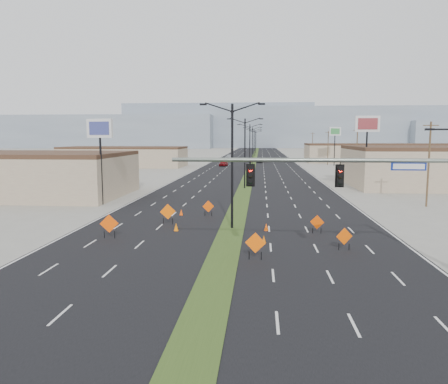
# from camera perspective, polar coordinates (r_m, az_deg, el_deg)

# --- Properties ---
(ground) EXTENTS (600.00, 600.00, 0.00)m
(ground) POSITION_cam_1_polar(r_m,az_deg,el_deg) (24.05, -0.85, -10.70)
(ground) COLOR gray
(ground) RESTS_ON ground
(road_surface) EXTENTS (25.00, 400.00, 0.02)m
(road_surface) POSITION_cam_1_polar(r_m,az_deg,el_deg) (123.02, 3.74, 3.73)
(road_surface) COLOR black
(road_surface) RESTS_ON ground
(median_strip) EXTENTS (2.00, 400.00, 0.04)m
(median_strip) POSITION_cam_1_polar(r_m,az_deg,el_deg) (123.02, 3.74, 3.73)
(median_strip) COLOR #33491A
(median_strip) RESTS_ON ground
(building_sw_far) EXTENTS (30.00, 14.00, 4.50)m
(building_sw_far) POSITION_cam_1_polar(r_m,az_deg,el_deg) (113.21, -12.87, 4.41)
(building_sw_far) COLOR tan
(building_sw_far) RESTS_ON ground
(building_se_far) EXTENTS (44.00, 16.00, 5.00)m
(building_se_far) POSITION_cam_1_polar(r_m,az_deg,el_deg) (137.59, 19.92, 4.73)
(building_se_far) COLOR tan
(building_se_far) RESTS_ON ground
(mesa_west) EXTENTS (180.00, 50.00, 22.00)m
(mesa_west) POSITION_cam_1_polar(r_m,az_deg,el_deg) (326.55, -17.35, 7.50)
(mesa_west) COLOR gray
(mesa_west) RESTS_ON ground
(mesa_center) EXTENTS (220.00, 50.00, 28.00)m
(mesa_center) POSITION_cam_1_polar(r_m,az_deg,el_deg) (325.04, 11.58, 8.21)
(mesa_center) COLOR gray
(mesa_center) RESTS_ON ground
(mesa_backdrop) EXTENTS (140.00, 50.00, 32.00)m
(mesa_backdrop) POSITION_cam_1_polar(r_m,az_deg,el_deg) (344.40, -0.59, 8.62)
(mesa_backdrop) COLOR gray
(mesa_backdrop) RESTS_ON ground
(signal_mast) EXTENTS (16.30, 0.60, 8.00)m
(signal_mast) POSITION_cam_1_polar(r_m,az_deg,el_deg) (25.69, 18.95, 1.00)
(signal_mast) COLOR slate
(signal_mast) RESTS_ON ground
(streetlight_0) EXTENTS (5.15, 0.24, 10.02)m
(streetlight_0) POSITION_cam_1_polar(r_m,az_deg,el_deg) (34.90, 1.07, 3.96)
(streetlight_0) COLOR black
(streetlight_0) RESTS_ON ground
(streetlight_1) EXTENTS (5.15, 0.24, 10.02)m
(streetlight_1) POSITION_cam_1_polar(r_m,az_deg,el_deg) (62.85, 2.74, 5.39)
(streetlight_1) COLOR black
(streetlight_1) RESTS_ON ground
(streetlight_2) EXTENTS (5.15, 0.24, 10.02)m
(streetlight_2) POSITION_cam_1_polar(r_m,az_deg,el_deg) (90.82, 3.38, 5.94)
(streetlight_2) COLOR black
(streetlight_2) RESTS_ON ground
(streetlight_3) EXTENTS (5.15, 0.24, 10.02)m
(streetlight_3) POSITION_cam_1_polar(r_m,az_deg,el_deg) (118.81, 3.73, 6.23)
(streetlight_3) COLOR black
(streetlight_3) RESTS_ON ground
(streetlight_4) EXTENTS (5.15, 0.24, 10.02)m
(streetlight_4) POSITION_cam_1_polar(r_m,az_deg,el_deg) (146.80, 3.94, 6.40)
(streetlight_4) COLOR black
(streetlight_4) RESTS_ON ground
(streetlight_5) EXTENTS (5.15, 0.24, 10.02)m
(streetlight_5) POSITION_cam_1_polar(r_m,az_deg,el_deg) (174.80, 4.08, 6.53)
(streetlight_5) COLOR black
(streetlight_5) RESTS_ON ground
(streetlight_6) EXTENTS (5.15, 0.24, 10.02)m
(streetlight_6) POSITION_cam_1_polar(r_m,az_deg,el_deg) (202.80, 4.18, 6.61)
(streetlight_6) COLOR black
(streetlight_6) RESTS_ON ground
(utility_pole_0) EXTENTS (1.60, 0.20, 9.00)m
(utility_pole_0) POSITION_cam_1_polar(r_m,az_deg,el_deg) (51.03, 25.17, 3.46)
(utility_pole_0) COLOR #4C3823
(utility_pole_0) RESTS_ON ground
(utility_pole_1) EXTENTS (1.60, 0.20, 9.00)m
(utility_pole_1) POSITION_cam_1_polar(r_m,az_deg,el_deg) (84.70, 16.95, 5.04)
(utility_pole_1) COLOR #4C3823
(utility_pole_1) RESTS_ON ground
(utility_pole_2) EXTENTS (1.60, 0.20, 9.00)m
(utility_pole_2) POSITION_cam_1_polar(r_m,az_deg,el_deg) (119.13, 13.42, 5.69)
(utility_pole_2) COLOR #4C3823
(utility_pole_2) RESTS_ON ground
(utility_pole_3) EXTENTS (1.60, 0.20, 9.00)m
(utility_pole_3) POSITION_cam_1_polar(r_m,az_deg,el_deg) (153.82, 11.48, 6.04)
(utility_pole_3) COLOR #4C3823
(utility_pole_3) RESTS_ON ground
(car_left) EXTENTS (2.21, 4.37, 1.43)m
(car_left) POSITION_cam_1_polar(r_m,az_deg,el_deg) (111.50, -0.07, 3.76)
(car_left) COLOR maroon
(car_left) RESTS_ON ground
(car_mid) EXTENTS (1.75, 4.60, 1.50)m
(car_mid) POSITION_cam_1_polar(r_m,az_deg,el_deg) (126.45, 4.68, 4.16)
(car_mid) COLOR black
(car_mid) RESTS_ON ground
(car_far) EXTENTS (2.77, 5.56, 1.55)m
(car_far) POSITION_cam_1_polar(r_m,az_deg,el_deg) (147.18, 0.71, 4.61)
(car_far) COLOR #A1A4AA
(car_far) RESTS_ON ground
(construction_sign_0) EXTENTS (1.33, 0.28, 1.79)m
(construction_sign_0) POSITION_cam_1_polar(r_m,az_deg,el_deg) (32.99, -14.77, -4.11)
(construction_sign_0) COLOR #FB4E05
(construction_sign_0) RESTS_ON ground
(construction_sign_1) EXTENTS (1.26, 0.50, 1.77)m
(construction_sign_1) POSITION_cam_1_polar(r_m,az_deg,el_deg) (37.35, -7.35, -2.65)
(construction_sign_1) COLOR #FF6205
(construction_sign_1) RESTS_ON ground
(construction_sign_2) EXTENTS (1.05, 0.44, 1.48)m
(construction_sign_2) POSITION_cam_1_polar(r_m,az_deg,el_deg) (41.01, -2.07, -1.97)
(construction_sign_2) COLOR #FC4F05
(construction_sign_2) RESTS_ON ground
(construction_sign_3) EXTENTS (1.25, 0.26, 1.68)m
(construction_sign_3) POSITION_cam_1_polar(r_m,az_deg,el_deg) (26.56, 4.11, -6.76)
(construction_sign_3) COLOR #FF5B05
(construction_sign_3) RESTS_ON ground
(construction_sign_4) EXTENTS (1.03, 0.41, 1.45)m
(construction_sign_4) POSITION_cam_1_polar(r_m,az_deg,el_deg) (34.32, 12.06, -3.96)
(construction_sign_4) COLOR #E94904
(construction_sign_4) RESTS_ON ground
(construction_sign_5) EXTENTS (1.10, 0.36, 1.51)m
(construction_sign_5) POSITION_cam_1_polar(r_m,az_deg,el_deg) (29.72, 15.44, -5.71)
(construction_sign_5) COLOR #E75004
(construction_sign_5) RESTS_ON ground
(cone_0) EXTENTS (0.49, 0.49, 0.64)m
(cone_0) POSITION_cam_1_polar(r_m,az_deg,el_deg) (34.78, -6.28, -4.58)
(cone_0) COLOR orange
(cone_0) RESTS_ON ground
(cone_1) EXTENTS (0.40, 0.40, 0.54)m
(cone_1) POSITION_cam_1_polar(r_m,az_deg,el_deg) (30.91, 5.22, -6.16)
(cone_1) COLOR #D65B04
(cone_1) RESTS_ON ground
(cone_2) EXTENTS (0.46, 0.46, 0.61)m
(cone_2) POSITION_cam_1_polar(r_m,az_deg,el_deg) (34.82, 5.54, -4.58)
(cone_2) COLOR #FF5105
(cone_2) RESTS_ON ground
(cone_3) EXTENTS (0.37, 0.37, 0.59)m
(cone_3) POSITION_cam_1_polar(r_m,az_deg,el_deg) (41.60, -5.61, -2.66)
(cone_3) COLOR #FF4B05
(cone_3) RESTS_ON ground
(pole_sign_west) EXTENTS (3.05, 1.01, 9.34)m
(pole_sign_west) POSITION_cam_1_polar(r_m,az_deg,el_deg) (49.29, -15.91, 7.18)
(pole_sign_west) COLOR black
(pole_sign_west) RESTS_ON ground
(pole_sign_east_near) EXTENTS (3.38, 0.45, 10.36)m
(pole_sign_east_near) POSITION_cam_1_polar(r_m,az_deg,el_deg) (65.10, 18.21, 7.83)
(pole_sign_east_near) COLOR black
(pole_sign_east_near) RESTS_ON ground
(pole_sign_east_far) EXTENTS (3.18, 1.40, 9.94)m
(pole_sign_east_far) POSITION_cam_1_polar(r_m,az_deg,el_deg) (117.57, 14.30, 7.34)
(pole_sign_east_far) COLOR black
(pole_sign_east_far) RESTS_ON ground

